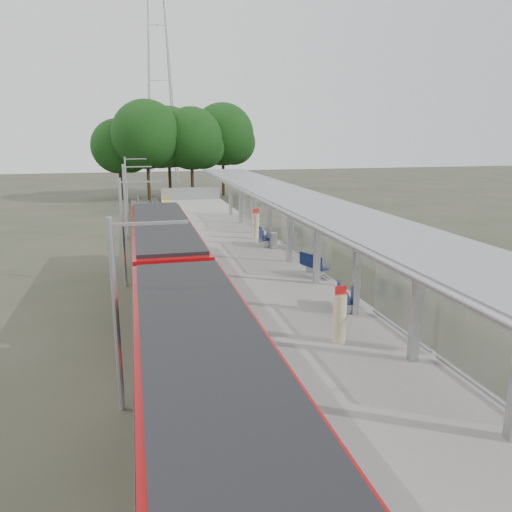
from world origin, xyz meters
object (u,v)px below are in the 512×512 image
Objects in this scene: bench_far at (263,236)px; info_pillar_near at (340,318)px; litter_bin at (273,240)px; bench_near at (343,296)px; bench_mid at (313,265)px; info_pillar_far at (256,226)px; train at (177,305)px.

info_pillar_near reaches higher than bench_far.
info_pillar_near is 2.05× the size of litter_bin.
bench_near is 11.50m from bench_far.
info_pillar_near reaches higher than bench_near.
litter_bin is (-0.18, 6.09, -0.09)m from bench_mid.
train is at bearing -123.22° from info_pillar_far.
info_pillar_far reaches higher than litter_bin.
bench_mid is at bearing 77.08° from info_pillar_near.
litter_bin is at bearing -57.41° from bench_far.
info_pillar_far is 2.11× the size of litter_bin.
info_pillar_near is 0.97× the size of info_pillar_far.
info_pillar_near is at bearing -89.18° from bench_far.
bench_far reaches higher than bench_mid.
train is 17.45× the size of bench_mid.
litter_bin is at bearing 60.81° from train.
bench_far is at bearing 73.67° from bench_mid.
train is 19.09× the size of bench_near.
bench_mid is at bearing -79.33° from bench_far.
train is 14.84× the size of info_pillar_near.
info_pillar_far is (6.20, 14.58, -0.22)m from train.
bench_mid is 0.82× the size of info_pillar_far.
bench_near is at bearing -99.82° from info_pillar_far.
bench_mid is (6.75, 5.67, -0.51)m from train.
train is 17.51× the size of bench_far.
bench_near reaches higher than litter_bin.
train is 14.39× the size of info_pillar_far.
train is at bearing 161.26° from info_pillar_near.
bench_mid reaches higher than bench_near.
litter_bin is (0.37, -2.82, -0.38)m from info_pillar_far.
info_pillar_far is at bearing 104.38° from bench_near.
bench_far is 1.74× the size of litter_bin.
info_pillar_far reaches higher than bench_far.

